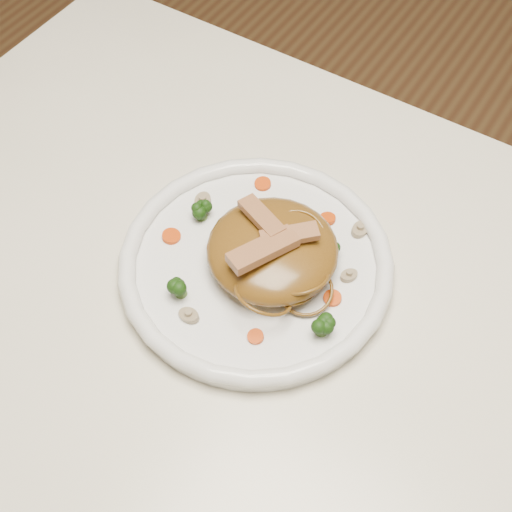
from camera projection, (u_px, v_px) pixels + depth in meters
The scene contains 19 objects.
table at pixel (293, 384), 0.83m from camera, with size 1.20×0.80×0.75m.
plate at pixel (256, 267), 0.80m from camera, with size 0.31×0.31×0.02m, color white.
noodle_mound at pixel (272, 250), 0.77m from camera, with size 0.15×0.15×0.05m, color brown.
chicken_a at pixel (290, 235), 0.75m from camera, with size 0.06×0.02×0.01m, color #9C7249.
chicken_b at pixel (261, 217), 0.76m from camera, with size 0.06×0.02×0.01m, color #9C7249.
chicken_c at pixel (263, 250), 0.73m from camera, with size 0.08×0.03×0.01m, color #9C7249.
broccoli_0 at pixel (328, 251), 0.79m from camera, with size 0.02×0.02×0.03m, color #183E0C, non-canonical shape.
broccoli_1 at pixel (201, 209), 0.82m from camera, with size 0.02×0.02×0.03m, color #183E0C, non-canonical shape.
broccoli_2 at pixel (180, 285), 0.76m from camera, with size 0.03×0.03×0.03m, color #183E0C, non-canonical shape.
broccoli_3 at pixel (322, 324), 0.73m from camera, with size 0.03×0.03×0.03m, color #183E0C, non-canonical shape.
carrot_0 at pixel (328, 219), 0.83m from camera, with size 0.02×0.02×0.01m, color #C13C07.
carrot_1 at pixel (171, 236), 0.81m from camera, with size 0.02×0.02×0.01m, color #C13C07.
carrot_2 at pixel (332, 298), 0.76m from camera, with size 0.02×0.02×0.01m, color #C13C07.
carrot_3 at pixel (263, 184), 0.86m from camera, with size 0.02×0.02×0.01m, color #C13C07.
carrot_4 at pixel (256, 337), 0.74m from camera, with size 0.02×0.02×0.01m, color #C13C07.
mushroom_0 at pixel (189, 315), 0.75m from camera, with size 0.02×0.02×0.01m, color gray.
mushroom_1 at pixel (349, 276), 0.78m from camera, with size 0.02×0.02×0.01m, color gray.
mushroom_2 at pixel (203, 201), 0.84m from camera, with size 0.03×0.03×0.01m, color gray.
mushroom_3 at pixel (360, 230), 0.82m from camera, with size 0.03×0.03×0.01m, color gray.
Camera 1 is at (0.16, -0.33, 1.42)m, focal length 49.76 mm.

